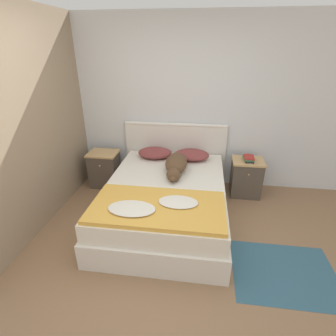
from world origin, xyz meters
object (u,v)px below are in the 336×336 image
object	(u,v)px
bed	(166,200)
book_stack	(249,158)
nightstand_right	(246,177)
pillow_left	(155,153)
nightstand_left	(105,169)
pillow_right	(192,155)
dog	(176,164)

from	to	relation	value
bed	book_stack	distance (m)	1.40
bed	nightstand_right	distance (m)	1.36
nightstand_right	pillow_left	bearing A→B (deg)	179.47
nightstand_left	book_stack	world-z (taller)	book_stack
nightstand_left	pillow_right	size ratio (longest dim) A/B	1.11
dog	pillow_right	bearing A→B (deg)	67.76
bed	nightstand_right	xyz separation A→B (m)	(1.12, 0.78, 0.02)
nightstand_right	pillow_left	size ratio (longest dim) A/B	1.11
book_stack	nightstand_right	bearing A→B (deg)	91.83
pillow_right	dog	world-z (taller)	dog
pillow_left	pillow_right	bearing A→B (deg)	0.00
bed	dog	size ratio (longest dim) A/B	2.55
pillow_left	dog	xyz separation A→B (m)	(0.38, -0.46, 0.03)
nightstand_left	dog	distance (m)	1.34
pillow_right	book_stack	distance (m)	0.84
dog	nightstand_left	bearing A→B (deg)	159.60
nightstand_left	pillow_right	xyz separation A→B (m)	(1.40, 0.01, 0.32)
nightstand_right	pillow_right	distance (m)	0.89
book_stack	bed	bearing A→B (deg)	-145.72
book_stack	pillow_right	bearing A→B (deg)	178.12
book_stack	pillow_left	bearing A→B (deg)	178.88
nightstand_left	nightstand_right	world-z (taller)	same
nightstand_left	pillow_left	distance (m)	0.89
nightstand_left	nightstand_right	distance (m)	2.24
bed	nightstand_left	size ratio (longest dim) A/B	3.62
pillow_left	book_stack	size ratio (longest dim) A/B	2.36
pillow_left	bed	bearing A→B (deg)	-70.24
bed	pillow_left	world-z (taller)	pillow_left
pillow_left	dog	distance (m)	0.60
nightstand_right	bed	bearing A→B (deg)	-145.21
bed	pillow_left	xyz separation A→B (m)	(-0.28, 0.79, 0.34)
book_stack	dog	bearing A→B (deg)	-156.93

